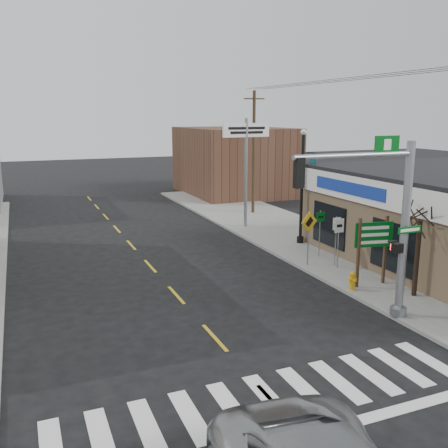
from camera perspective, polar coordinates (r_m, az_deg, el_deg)
name	(u,v)px	position (r m, az deg, el deg)	size (l,w,h in m)	color
ground	(277,407)	(12.52, 6.04, -20.04)	(140.00, 140.00, 0.00)	black
sidewalk_right	(309,241)	(27.17, 9.74, -1.90)	(6.00, 38.00, 0.13)	slate
center_line	(176,295)	(19.19, -5.49, -8.07)	(0.12, 56.00, 0.01)	gold
crosswalk	(269,398)	(12.81, 5.14, -19.16)	(11.00, 2.20, 0.01)	silver
bldg_distant_right	(234,161)	(42.99, 1.18, 7.21)	(8.00, 10.00, 5.60)	#533526
traffic_signal_pole	(388,213)	(16.49, 18.28, 1.20)	(4.69, 0.37, 5.95)	gray
guide_sign	(373,241)	(20.10, 16.68, -1.92)	(1.57, 0.13, 2.74)	#43301F
fire_hydrant	(352,280)	(19.76, 14.47, -6.20)	(0.23, 0.23, 0.73)	#C68C0F
ped_crossing_sign	(309,228)	(22.14, 9.67, -0.46)	(0.96, 0.07, 2.46)	gray
lamp_post	(303,178)	(25.86, 9.04, 5.20)	(0.76, 0.60, 5.85)	black
dance_center_sign	(246,145)	(29.32, 2.54, 9.00)	(2.99, 0.19, 6.36)	gray
bare_tree	(421,207)	(19.16, 21.64, 1.87)	(2.13, 2.13, 4.26)	black
shrub_front	(436,269)	(21.64, 23.10, -4.77)	(1.46, 1.46, 1.09)	#1F3D14
shrub_back	(401,249)	(24.61, 19.57, -2.71)	(1.21, 1.21, 0.91)	black
utility_pole_far	(254,151)	(33.72, 3.40, 8.29)	(1.41, 0.21, 8.10)	#44261B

